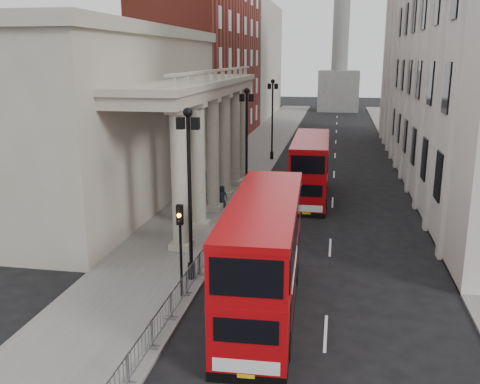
{
  "coord_description": "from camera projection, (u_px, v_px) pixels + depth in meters",
  "views": [
    {
      "loc": [
        6.09,
        -19.5,
        10.65
      ],
      "look_at": [
        0.72,
        9.96,
        3.07
      ],
      "focal_mm": 40.0,
      "sensor_mm": 36.0,
      "label": 1
    }
  ],
  "objects": [
    {
      "name": "brick_building",
      "position": [
        206.0,
        54.0,
        67.17
      ],
      "size": [
        9.0,
        32.0,
        22.0
      ],
      "primitive_type": "cube",
      "color": "maroon",
      "rests_on": "ground"
    },
    {
      "name": "pedestrian_c",
      "position": [
        222.0,
        196.0,
        38.37
      ],
      "size": [
        0.88,
        0.68,
        1.59
      ],
      "primitive_type": "imported",
      "rotation": [
        0.0,
        0.0,
        6.52
      ],
      "color": "black",
      "rests_on": "sidewalk_west"
    },
    {
      "name": "pedestrian_b",
      "position": [
        201.0,
        196.0,
        37.99
      ],
      "size": [
        1.05,
        0.91,
        1.87
      ],
      "primitive_type": "imported",
      "rotation": [
        0.0,
        0.0,
        2.9
      ],
      "color": "black",
      "rests_on": "sidewalk_west"
    },
    {
      "name": "monument_column",
      "position": [
        341.0,
        29.0,
        105.04
      ],
      "size": [
        8.0,
        8.0,
        54.2
      ],
      "color": "#60605E",
      "rests_on": "ground"
    },
    {
      "name": "sidewalk_west",
      "position": [
        239.0,
        170.0,
        51.39
      ],
      "size": [
        6.0,
        140.0,
        0.12
      ],
      "primitive_type": "cube",
      "color": "slate",
      "rests_on": "ground"
    },
    {
      "name": "east_building",
      "position": [
        456.0,
        35.0,
        46.94
      ],
      "size": [
        8.0,
        55.0,
        25.0
      ],
      "primitive_type": "cube",
      "color": "beige",
      "rests_on": "ground"
    },
    {
      "name": "kerb",
      "position": [
        270.0,
        171.0,
        50.87
      ],
      "size": [
        0.2,
        140.0,
        0.14
      ],
      "primitive_type": "cube",
      "color": "slate",
      "rests_on": "ground"
    },
    {
      "name": "lamp_post_south",
      "position": [
        189.0,
        183.0,
        24.98
      ],
      "size": [
        1.05,
        0.44,
        8.32
      ],
      "color": "black",
      "rests_on": "sidewalk_west"
    },
    {
      "name": "portico_building",
      "position": [
        111.0,
        121.0,
        39.79
      ],
      "size": [
        9.0,
        28.0,
        12.0
      ],
      "primitive_type": "cube",
      "color": "gray",
      "rests_on": "ground"
    },
    {
      "name": "ground",
      "position": [
        180.0,
        320.0,
        22.27
      ],
      "size": [
        260.0,
        260.0,
        0.0
      ],
      "primitive_type": "plane",
      "color": "black",
      "rests_on": "ground"
    },
    {
      "name": "sidewalk_east",
      "position": [
        418.0,
        177.0,
        48.52
      ],
      "size": [
        3.0,
        140.0,
        0.12
      ],
      "primitive_type": "cube",
      "color": "slate",
      "rests_on": "ground"
    },
    {
      "name": "lamp_post_north",
      "position": [
        272.0,
        114.0,
        55.5
      ],
      "size": [
        1.05,
        0.44,
        8.32
      ],
      "color": "black",
      "rests_on": "sidewalk_west"
    },
    {
      "name": "bus_far",
      "position": [
        310.0,
        167.0,
        40.97
      ],
      "size": [
        2.8,
        10.92,
        4.7
      ],
      "rotation": [
        0.0,
        0.0,
        0.02
      ],
      "color": "#A7070B",
      "rests_on": "ground"
    },
    {
      "name": "bus_near",
      "position": [
        264.0,
        253.0,
        22.65
      ],
      "size": [
        3.16,
        11.48,
        4.91
      ],
      "rotation": [
        0.0,
        0.0,
        0.04
      ],
      "color": "#AC070C",
      "rests_on": "ground"
    },
    {
      "name": "crowd_barriers",
      "position": [
        186.0,
        283.0,
        24.29
      ],
      "size": [
        0.5,
        18.75,
        1.1
      ],
      "color": "gray",
      "rests_on": "sidewalk_west"
    },
    {
      "name": "lamp_post_mid",
      "position": [
        247.0,
        135.0,
        40.24
      ],
      "size": [
        1.05,
        0.44,
        8.32
      ],
      "color": "black",
      "rests_on": "sidewalk_west"
    },
    {
      "name": "pedestrian_a",
      "position": [
        188.0,
        194.0,
        39.14
      ],
      "size": [
        0.62,
        0.45,
        1.59
      ],
      "primitive_type": "imported",
      "rotation": [
        0.0,
        0.0,
        0.12
      ],
      "color": "black",
      "rests_on": "sidewalk_west"
    },
    {
      "name": "traffic_light",
      "position": [
        180.0,
        234.0,
        23.48
      ],
      "size": [
        0.28,
        0.33,
        4.3
      ],
      "color": "black",
      "rests_on": "sidewalk_west"
    },
    {
      "name": "west_building_far",
      "position": [
        248.0,
        60.0,
        97.93
      ],
      "size": [
        9.0,
        30.0,
        20.0
      ],
      "primitive_type": "cube",
      "color": "gray",
      "rests_on": "ground"
    }
  ]
}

